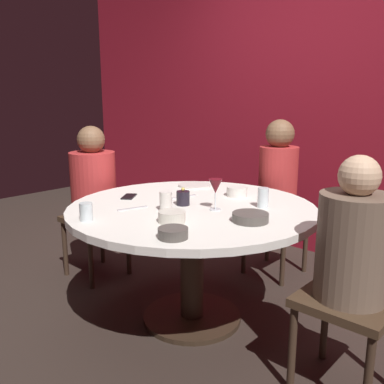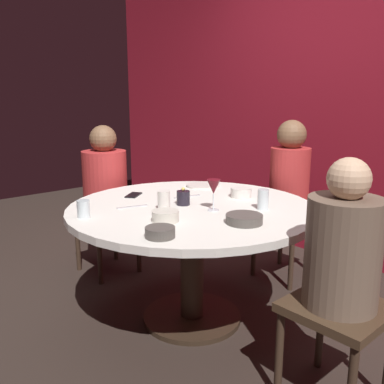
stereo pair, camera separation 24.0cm
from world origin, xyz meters
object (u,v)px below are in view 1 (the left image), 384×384
seated_diner_left (93,185)px  seated_diner_right (353,251)px  seated_diner_back (278,180)px  wine_glass (215,188)px  dining_table (192,228)px  cup_by_right_diner (263,198)px  cell_phone (129,196)px  cup_by_left_diner (86,212)px  cup_near_candle (166,201)px  bowl_serving_large (250,217)px  bowl_sauce_side (237,191)px  bowl_small_white (173,233)px  bowl_salad_center (172,217)px  candle_holder (183,198)px  dinner_plate (195,185)px

seated_diner_left → seated_diner_right: seated_diner_left is taller
seated_diner_left → seated_diner_back: 1.37m
seated_diner_right → wine_glass: seated_diner_right is taller
dining_table → wine_glass: (0.16, 0.01, 0.26)m
seated_diner_right → cup_by_right_diner: (-0.62, 0.24, 0.09)m
seated_diner_back → dining_table: bearing=0.0°
cell_phone → cup_by_left_diner: cup_by_left_diner is taller
cup_near_candle → bowl_serving_large: bearing=17.5°
bowl_sauce_side → bowl_small_white: bearing=-72.3°
cell_phone → bowl_serving_large: bearing=149.2°
bowl_small_white → cup_by_left_diner: size_ratio=1.49×
bowl_sauce_side → cup_near_candle: cup_near_candle is taller
bowl_sauce_side → cell_phone: bearing=-135.3°
bowl_small_white → dining_table: bearing=123.9°
cell_phone → bowl_sauce_side: 0.68m
bowl_serving_large → cup_by_left_diner: cup_by_left_diner is taller
seated_diner_left → cup_near_candle: bearing=-11.0°
dining_table → bowl_salad_center: size_ratio=10.46×
cup_by_left_diner → cup_by_right_diner: (0.52, 0.82, 0.01)m
wine_glass → cell_phone: size_ratio=1.26×
dining_table → bowl_small_white: bearing=-56.1°
seated_diner_back → cell_phone: 1.15m
seated_diner_back → bowl_sauce_side: bearing=5.2°
bowl_small_white → bowl_sauce_side: bearing=107.7°
cell_phone → seated_diner_right: bearing=149.0°
bowl_serving_large → bowl_salad_center: 0.40m
seated_diner_right → cell_phone: (-1.38, -0.12, 0.04)m
wine_glass → bowl_salad_center: wine_glass is taller
seated_diner_back → seated_diner_right: bearing=44.8°
bowl_sauce_side → bowl_salad_center: bearing=-82.1°
candle_holder → bowl_serving_large: candle_holder is taller
wine_glass → bowl_serving_large: bearing=-10.8°
dining_table → bowl_sauce_side: bowl_sauce_side is taller
dining_table → dinner_plate: bearing=130.1°
dinner_plate → bowl_small_white: bowl_small_white is taller
cup_by_right_diner → seated_diner_left: bearing=-169.7°
seated_diner_right → cup_by_right_diner: bearing=-21.2°
seated_diner_left → bowl_small_white: 1.39m
cell_phone → bowl_sauce_side: size_ratio=1.08×
seated_diner_back → bowl_serving_large: bearing=23.7°
candle_holder → seated_diner_back: bearing=87.4°
bowl_serving_large → cup_by_right_diner: cup_by_right_diner is taller
bowl_serving_large → dinner_plate: bearing=150.1°
dinner_plate → cup_by_right_diner: bearing=-14.2°
candle_holder → cup_by_left_diner: size_ratio=1.14×
bowl_serving_large → bowl_salad_center: size_ratio=1.35×
dining_table → seated_diner_back: 0.96m
dining_table → candle_holder: size_ratio=13.72×
dinner_plate → candle_holder: bearing=-55.6°
wine_glass → cup_by_left_diner: (-0.36, -0.60, -0.08)m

